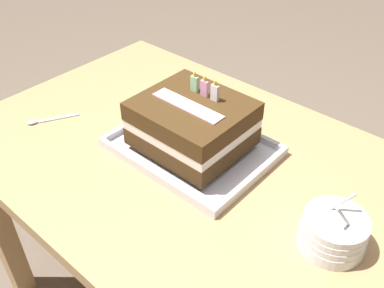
# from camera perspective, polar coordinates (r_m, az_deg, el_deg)

# --- Properties ---
(dining_table) EXTENTS (1.15, 0.75, 0.69)m
(dining_table) POSITION_cam_1_polar(r_m,az_deg,el_deg) (1.08, -0.04, -5.80)
(dining_table) COLOR tan
(dining_table) RESTS_ON ground_plane
(foil_tray) EXTENTS (0.37, 0.28, 0.02)m
(foil_tray) POSITION_cam_1_polar(r_m,az_deg,el_deg) (1.03, 0.04, -0.55)
(foil_tray) COLOR silver
(foil_tray) RESTS_ON dining_table
(birthday_cake) EXTENTS (0.24, 0.22, 0.16)m
(birthday_cake) POSITION_cam_1_polar(r_m,az_deg,el_deg) (0.99, 0.04, 2.79)
(birthday_cake) COLOR #442D14
(birthday_cake) RESTS_ON foil_tray
(bowl_stack) EXTENTS (0.12, 0.12, 0.13)m
(bowl_stack) POSITION_cam_1_polar(r_m,az_deg,el_deg) (0.85, 18.34, -11.08)
(bowl_stack) COLOR white
(bowl_stack) RESTS_ON dining_table
(serving_spoon_near_tray) EXTENTS (0.08, 0.13, 0.01)m
(serving_spoon_near_tray) POSITION_cam_1_polar(r_m,az_deg,el_deg) (1.20, -19.20, 3.00)
(serving_spoon_near_tray) COLOR silver
(serving_spoon_near_tray) RESTS_ON dining_table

